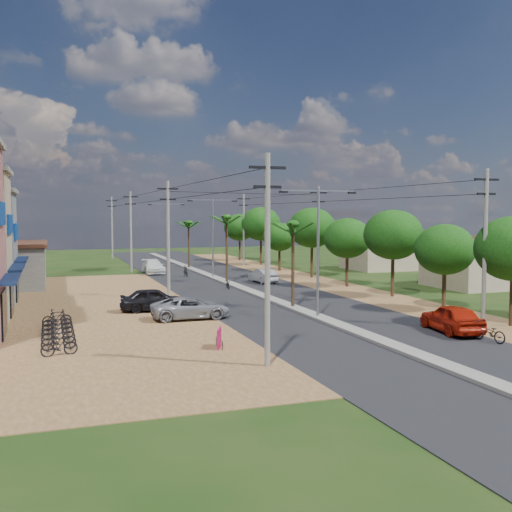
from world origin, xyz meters
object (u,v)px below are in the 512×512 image
(roadside_sign, at_px, (219,338))
(car_parked_dark, at_px, (154,300))
(car_white_far, at_px, (153,267))
(moto_rider_east, at_px, (489,333))
(car_parked_silver, at_px, (191,308))
(car_red_near, at_px, (452,319))
(parked_scooter_row, at_px, (58,330))
(car_silver_mid, at_px, (263,276))

(roadside_sign, bearing_deg, car_parked_dark, 117.66)
(car_white_far, distance_m, roadside_sign, 37.51)
(moto_rider_east, height_order, roadside_sign, moto_rider_east)
(moto_rider_east, bearing_deg, car_parked_dark, -57.99)
(car_parked_silver, height_order, moto_rider_east, car_parked_silver)
(car_red_near, bearing_deg, moto_rider_east, 102.38)
(car_parked_dark, bearing_deg, car_red_near, -125.76)
(car_parked_dark, height_order, roadside_sign, car_parked_dark)
(car_red_near, distance_m, car_parked_dark, 18.85)
(car_parked_silver, distance_m, roadside_sign, 8.32)
(car_red_near, relative_size, car_parked_silver, 0.94)
(car_parked_silver, bearing_deg, car_parked_dark, 24.69)
(parked_scooter_row, bearing_deg, car_white_far, 72.47)
(parked_scooter_row, bearing_deg, car_silver_mid, 47.56)
(car_parked_silver, height_order, parked_scooter_row, car_parked_silver)
(car_silver_mid, distance_m, parked_scooter_row, 27.53)
(car_red_near, height_order, car_white_far, car_red_near)
(moto_rider_east, bearing_deg, car_red_near, -97.07)
(moto_rider_east, bearing_deg, roadside_sign, -24.89)
(car_silver_mid, xyz_separation_m, roadside_sign, (-11.26, -25.06, -0.18))
(moto_rider_east, bearing_deg, car_parked_silver, -53.46)
(car_parked_dark, xyz_separation_m, roadside_sign, (1.12, -11.99, -0.28))
(car_red_near, height_order, car_silver_mid, car_red_near)
(car_red_near, distance_m, car_white_far, 39.19)
(moto_rider_east, bearing_deg, car_white_far, -87.23)
(car_silver_mid, xyz_separation_m, car_parked_silver, (-10.76, -16.76, 0.01))
(car_red_near, xyz_separation_m, car_parked_dark, (-14.12, 12.49, -0.01))
(car_red_near, relative_size, parked_scooter_row, 0.53)
(car_parked_silver, xyz_separation_m, roadside_sign, (-0.50, -8.30, -0.19))
(car_silver_mid, relative_size, moto_rider_east, 2.10)
(car_parked_dark, bearing_deg, car_parked_silver, -150.53)
(car_parked_silver, xyz_separation_m, moto_rider_east, (12.70, -11.48, -0.17))
(roadside_sign, bearing_deg, car_parked_silver, 108.86)
(car_silver_mid, bearing_deg, car_parked_silver, 53.45)
(car_parked_dark, bearing_deg, moto_rider_east, -130.92)
(car_silver_mid, relative_size, car_parked_silver, 0.83)
(car_silver_mid, xyz_separation_m, moto_rider_east, (1.94, -28.24, -0.16))
(car_white_far, xyz_separation_m, car_parked_silver, (-2.50, -29.09, -0.05))
(car_red_near, height_order, car_parked_silver, car_red_near)
(car_red_near, distance_m, moto_rider_east, 2.70)
(car_silver_mid, distance_m, roadside_sign, 27.48)
(car_white_far, height_order, moto_rider_east, car_white_far)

